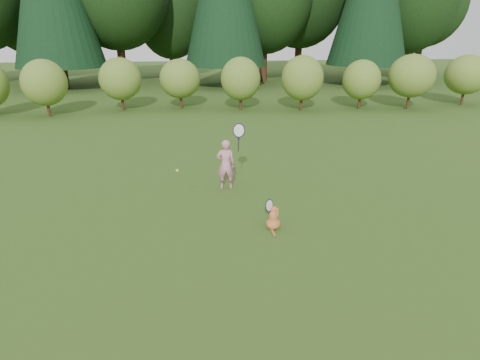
{
  "coord_description": "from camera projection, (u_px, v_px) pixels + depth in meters",
  "views": [
    {
      "loc": [
        -0.76,
        -7.46,
        3.79
      ],
      "look_at": [
        0.2,
        0.8,
        0.7
      ],
      "focal_mm": 30.0,
      "sensor_mm": 36.0,
      "label": 1
    }
  ],
  "objects": [
    {
      "name": "ground",
      "position": [
        235.0,
        225.0,
        8.35
      ],
      "size": [
        100.0,
        100.0,
        0.0
      ],
      "primitive_type": "plane",
      "color": "#2D4A15",
      "rests_on": "ground"
    },
    {
      "name": "shrub_row",
      "position": [
        208.0,
        83.0,
        19.96
      ],
      "size": [
        28.0,
        3.0,
        2.8
      ],
      "primitive_type": null,
      "color": "#596B21",
      "rests_on": "ground"
    },
    {
      "name": "cat",
      "position": [
        273.0,
        217.0,
        8.15
      ],
      "size": [
        0.49,
        0.7,
        0.67
      ],
      "rotation": [
        0.0,
        0.0,
        -0.42
      ],
      "color": "#BD4824",
      "rests_on": "ground"
    },
    {
      "name": "tennis_ball",
      "position": [
        177.0,
        170.0,
        8.38
      ],
      "size": [
        0.06,
        0.06,
        0.06
      ],
      "color": "#B6E71B",
      "rests_on": "ground"
    },
    {
      "name": "child",
      "position": [
        226.0,
        163.0,
        10.08
      ],
      "size": [
        0.73,
        0.45,
        1.92
      ],
      "rotation": [
        0.0,
        0.0,
        3.1
      ],
      "color": "pink",
      "rests_on": "ground"
    }
  ]
}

